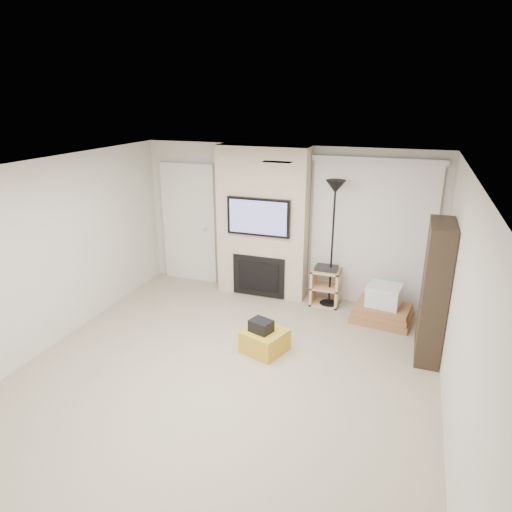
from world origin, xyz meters
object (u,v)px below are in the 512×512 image
(av_stand, at_px, (326,284))
(box_stack, at_px, (383,307))
(ottoman, at_px, (265,341))
(bookshelf, at_px, (434,292))
(floor_lamp, at_px, (334,209))

(av_stand, height_order, box_stack, av_stand)
(ottoman, relative_size, bookshelf, 0.28)
(ottoman, bearing_deg, av_stand, 74.53)
(floor_lamp, relative_size, bookshelf, 1.14)
(av_stand, xyz_separation_m, box_stack, (0.94, -0.30, -0.13))
(floor_lamp, bearing_deg, box_stack, -18.00)
(box_stack, bearing_deg, floor_lamp, 162.00)
(bookshelf, bearing_deg, box_stack, 128.50)
(av_stand, bearing_deg, floor_lamp, -13.33)
(ottoman, height_order, av_stand, av_stand)
(ottoman, height_order, floor_lamp, floor_lamp)
(av_stand, bearing_deg, box_stack, -17.65)
(floor_lamp, relative_size, box_stack, 2.16)
(ottoman, bearing_deg, floor_lamp, 72.19)
(floor_lamp, distance_m, box_stack, 1.66)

